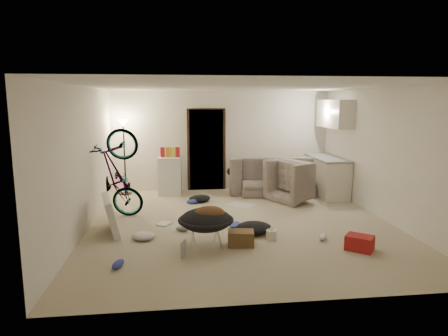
{
  "coord_description": "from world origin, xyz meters",
  "views": [
    {
      "loc": [
        -1.16,
        -7.07,
        2.24
      ],
      "look_at": [
        -0.23,
        0.6,
        0.95
      ],
      "focal_mm": 32.0,
      "sensor_mm": 36.0,
      "label": 1
    }
  ],
  "objects": [
    {
      "name": "tv_box",
      "position": [
        -2.3,
        -0.27,
        0.31
      ],
      "size": [
        0.45,
        0.98,
        0.64
      ],
      "primitive_type": "cube",
      "rotation": [
        0.0,
        -0.21,
        0.23
      ],
      "color": "silver",
      "rests_on": "floor"
    },
    {
      "name": "wall_back",
      "position": [
        0.0,
        3.01,
        1.25
      ],
      "size": [
        5.5,
        0.02,
        2.5
      ],
      "primitive_type": "cube",
      "color": "white",
      "rests_on": "floor"
    },
    {
      "name": "shoe_4",
      "position": [
        1.2,
        -1.05,
        0.05
      ],
      "size": [
        0.23,
        0.3,
        0.1
      ],
      "primitive_type": "ellipsoid",
      "rotation": [
        0.0,
        0.0,
        1.09
      ],
      "color": "white",
      "rests_on": "floor"
    },
    {
      "name": "wall_left",
      "position": [
        -2.76,
        0.0,
        1.25
      ],
      "size": [
        0.02,
        6.0,
        2.5
      ],
      "primitive_type": "cube",
      "color": "white",
      "rests_on": "floor"
    },
    {
      "name": "clothes_lump_a",
      "position": [
        0.14,
        -0.61,
        0.1
      ],
      "size": [
        0.65,
        0.56,
        0.2
      ],
      "primitive_type": "ellipsoid",
      "rotation": [
        0.0,
        0.0,
        0.05
      ],
      "color": "black",
      "rests_on": "floor"
    },
    {
      "name": "shoe_1",
      "position": [
        0.54,
        2.55,
        0.05
      ],
      "size": [
        0.28,
        0.25,
        0.1
      ],
      "primitive_type": "ellipsoid",
      "rotation": [
        0.0,
        0.0,
        -0.67
      ],
      "color": "slate",
      "rests_on": "floor"
    },
    {
      "name": "counter_top",
      "position": [
        2.43,
        2.0,
        0.9
      ],
      "size": [
        0.64,
        1.54,
        0.04
      ],
      "primitive_type": "cube",
      "color": "gray",
      "rests_on": "kitchen_counter"
    },
    {
      "name": "ceiling",
      "position": [
        0.0,
        0.0,
        2.51
      ],
      "size": [
        5.5,
        6.0,
        0.02
      ],
      "primitive_type": "cube",
      "color": "white",
      "rests_on": "wall_back"
    },
    {
      "name": "kitchen_counter",
      "position": [
        2.43,
        2.0,
        0.44
      ],
      "size": [
        0.6,
        1.5,
        0.88
      ],
      "primitive_type": "cube",
      "color": "#EDE5CE",
      "rests_on": "floor"
    },
    {
      "name": "wall_right",
      "position": [
        2.76,
        0.0,
        1.25
      ],
      "size": [
        0.02,
        6.0,
        2.5
      ],
      "primitive_type": "cube",
      "color": "white",
      "rests_on": "floor"
    },
    {
      "name": "saucer_chair",
      "position": [
        -0.73,
        -1.17,
        0.36
      ],
      "size": [
        0.86,
        0.86,
        0.61
      ],
      "color": "silver",
      "rests_on": "floor"
    },
    {
      "name": "clothes_lump_c",
      "position": [
        -1.72,
        -0.69,
        0.06
      ],
      "size": [
        0.46,
        0.42,
        0.12
      ],
      "primitive_type": "ellipsoid",
      "rotation": [
        0.0,
        0.0,
        -0.29
      ],
      "color": "silver",
      "rests_on": "floor"
    },
    {
      "name": "book_white",
      "position": [
        -1.41,
        0.09,
        0.01
      ],
      "size": [
        0.31,
        0.34,
        0.02
      ],
      "primitive_type": "cube",
      "rotation": [
        0.0,
        0.0,
        -0.5
      ],
      "color": "silver",
      "rests_on": "floor"
    },
    {
      "name": "mini_fridge",
      "position": [
        -1.32,
        2.55,
        0.46
      ],
      "size": [
        0.57,
        0.57,
        0.91
      ],
      "primitive_type": "cube",
      "rotation": [
        0.0,
        0.0,
        -0.06
      ],
      "color": "white",
      "rests_on": "floor"
    },
    {
      "name": "sofa",
      "position": [
        1.28,
        2.45,
        0.34
      ],
      "size": [
        2.37,
        1.06,
        0.68
      ],
      "primitive_type": "imported",
      "rotation": [
        0.0,
        0.0,
        3.08
      ],
      "color": "#343B34",
      "rests_on": "floor"
    },
    {
      "name": "book_asset",
      "position": [
        -1.12,
        -1.6,
        0.01
      ],
      "size": [
        0.3,
        0.27,
        0.02
      ],
      "primitive_type": "imported",
      "rotation": [
        0.0,
        0.0,
        1.14
      ],
      "color": "#A31818",
      "rests_on": "floor"
    },
    {
      "name": "newspaper",
      "position": [
        0.22,
        1.3,
        0.0
      ],
      "size": [
        0.72,
        0.7,
        0.01
      ],
      "primitive_type": "cube",
      "rotation": [
        0.0,
        0.0,
        0.88
      ],
      "color": "beige",
      "rests_on": "floor"
    },
    {
      "name": "hoodie",
      "position": [
        -0.68,
        -1.2,
        0.55
      ],
      "size": [
        0.52,
        0.44,
        0.22
      ],
      "primitive_type": "ellipsoid",
      "rotation": [
        0.0,
        0.0,
        0.1
      ],
      "color": "#52321C",
      "rests_on": "saucer_chair"
    },
    {
      "name": "snack_box_3",
      "position": [
        -1.13,
        2.55,
        1.0
      ],
      "size": [
        0.11,
        0.08,
        0.3
      ],
      "primitive_type": "cube",
      "rotation": [
        0.0,
        0.0,
        -0.13
      ],
      "color": "#A31818",
      "rests_on": "mini_fridge"
    },
    {
      "name": "door_trim",
      "position": [
        -0.4,
        2.94,
        1.02
      ],
      "size": [
        0.97,
        0.04,
        2.1
      ],
      "primitive_type": "cube",
      "color": "black",
      "rests_on": "floor"
    },
    {
      "name": "snack_box_1",
      "position": [
        -1.37,
        2.55,
        1.0
      ],
      "size": [
        0.1,
        0.08,
        0.3
      ],
      "primitive_type": "cube",
      "rotation": [
        0.0,
        0.0,
        0.07
      ],
      "color": "#B57416",
      "rests_on": "mini_fridge"
    },
    {
      "name": "drink_case_b",
      "position": [
        1.59,
        -1.56,
        0.11
      ],
      "size": [
        0.49,
        0.47,
        0.23
      ],
      "primitive_type": "cube",
      "rotation": [
        0.0,
        0.0,
        -0.68
      ],
      "color": "#A31818",
      "rests_on": "floor"
    },
    {
      "name": "bicycle",
      "position": [
        -2.3,
        0.64,
        0.47
      ],
      "size": [
        1.88,
        1.06,
        1.03
      ],
      "primitive_type": "imported",
      "rotation": [
        0.0,
        -0.17,
        1.4
      ],
      "color": "black",
      "rests_on": "floor"
    },
    {
      "name": "floor",
      "position": [
        0.0,
        0.0,
        -0.01
      ],
      "size": [
        5.5,
        6.0,
        0.02
      ],
      "primitive_type": "cube",
      "color": "#BCAF91",
      "rests_on": "ground"
    },
    {
      "name": "shoe_2",
      "position": [
        -1.98,
        -1.8,
        0.05
      ],
      "size": [
        0.2,
        0.3,
        0.1
      ],
      "primitive_type": "ellipsoid",
      "rotation": [
        0.0,
        0.0,
        1.22
      ],
      "color": "#2C3A9F",
      "rests_on": "floor"
    },
    {
      "name": "clothes_lump_b",
      "position": [
        -0.65,
        1.69,
        0.08
      ],
      "size": [
        0.63,
        0.59,
        0.15
      ],
      "primitive_type": "ellipsoid",
      "rotation": [
        0.0,
        0.0,
        0.41
      ],
      "color": "black",
      "rests_on": "floor"
    },
    {
      "name": "doorway",
      "position": [
        -0.4,
        2.97,
        1.02
      ],
      "size": [
        0.85,
        0.1,
        2.04
      ],
      "primitive_type": "cube",
      "color": "black",
      "rests_on": "floor"
    },
    {
      "name": "sofa_drape",
      "position": [
        0.33,
        2.45,
        0.54
      ],
      "size": [
        0.57,
        0.47,
        0.28
      ],
      "primitive_type": "ellipsoid",
      "rotation": [
        0.0,
        0.0,
        -0.02
      ],
      "color": "black",
      "rests_on": "sofa"
    },
    {
      "name": "wall_front",
      "position": [
        0.0,
        -3.01,
        1.25
      ],
      "size": [
        5.5,
        0.02,
        2.5
      ],
      "primitive_type": "cube",
      "color": "white",
      "rests_on": "floor"
    },
    {
      "name": "snack_box_2",
      "position": [
        -1.25,
        2.55,
        1.0
      ],
      "size": [
        0.12,
        0.1,
        0.3
      ],
      "primitive_type": "cube",
      "rotation": [
        0.0,
        0.0,
        0.28
      ],
      "color": "gold",
      "rests_on": "mini_fridge"
    },
    {
      "name": "drink_case_a",
      "position": [
        -0.18,
        -1.15,
        0.12
      ],
      "size": [
        0.44,
        0.34,
        0.23
      ],
      "primitive_type": "cube",
      "rotation": [
        0.0,
        0.0,
        -0.13
      ],
      "color": "brown",
      "rests_on": "floor"
    },
    {
      "name": "kitchen_uppers",
      "position": [
        2.56,
        2.0,
        1.95
      ],
      "size": [
        0.38,
        1.4,
        0.65
      ],
      "primitive_type": "cube",
      "color": "#EDE5CE",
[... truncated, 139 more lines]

